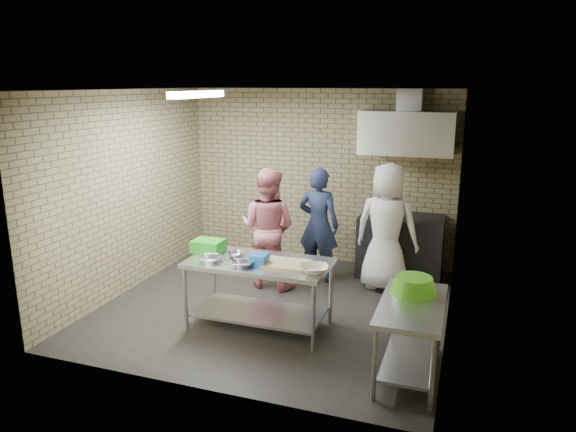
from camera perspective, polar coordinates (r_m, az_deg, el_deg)
The scene contains 25 objects.
floor at distance 6.86m, azimuth -1.35°, elevation -9.67°, with size 4.20×4.20×0.00m, color black.
ceiling at distance 6.28m, azimuth -1.50°, elevation 13.49°, with size 4.20×4.20×0.00m, color black.
back_wall at distance 8.30m, azimuth 3.41°, elevation 4.28°, with size 4.20×0.06×2.70m, color #90865A.
front_wall at distance 4.68m, azimuth -10.02°, elevation -3.78°, with size 4.20×0.06×2.70m, color #90865A.
left_wall at distance 7.42m, azimuth -16.81°, elevation 2.50°, with size 0.06×4.00×2.70m, color #90865A.
right_wall at distance 6.05m, azimuth 17.56°, elevation -0.12°, with size 0.06×4.00×2.70m, color #90865A.
prep_table at distance 6.17m, azimuth -3.16°, elevation -8.45°, with size 1.62×0.81×0.81m, color silver.
side_counter at distance 5.36m, azimuth 13.07°, elevation -12.81°, with size 0.60×1.20×0.75m, color silver.
stove at distance 7.93m, azimuth 12.07°, elevation -3.20°, with size 1.20×0.70×0.90m, color black.
range_hood at distance 7.66m, azimuth 12.76°, elevation 8.78°, with size 1.30×0.60×0.60m, color silver.
hood_duct at distance 7.78m, azimuth 13.08°, elevation 12.17°, with size 0.35×0.30×0.30m, color #A5A8AD.
wall_shelf at distance 7.83m, azimuth 15.05°, elevation 7.44°, with size 0.80×0.20×0.04m, color #3F2B19.
fluorescent_fixture at distance 6.69m, azimuth -9.75°, elevation 12.83°, with size 0.10×1.25×0.08m, color white.
green_crate at distance 6.39m, azimuth -8.64°, elevation -3.22°, with size 0.36×0.27×0.14m, color green.
blue_tub at distance 5.90m, azimuth -3.13°, elevation -4.70°, with size 0.18×0.18×0.12m, color blue.
cutting_board at distance 5.88m, azimuth -0.11°, elevation -5.19°, with size 0.50×0.38×0.03m, color #D5B47B.
mixing_bowl_a at distance 6.04m, azimuth -8.34°, elevation -4.64°, with size 0.25×0.25×0.06m, color silver.
mixing_bowl_b at distance 6.17m, azimuth -5.62°, elevation -4.16°, with size 0.19×0.19×0.06m, color #B7B9BE.
mixing_bowl_c at distance 5.86m, azimuth -4.94°, elevation -5.17°, with size 0.23×0.23×0.06m, color #B8BABF.
ceramic_bowl at distance 5.66m, azimuth 2.82°, elevation -5.75°, with size 0.31×0.31×0.08m, color beige.
green_basin at distance 5.41m, azimuth 13.42°, elevation -7.27°, with size 0.46×0.46×0.17m, color #59C626, non-canonical shape.
bottle_red at distance 7.84m, azimuth 13.26°, elevation 8.36°, with size 0.07×0.07×0.18m, color #B22619.
man_navy at distance 7.50m, azimuth 3.32°, elevation -0.94°, with size 0.60×0.39×1.64m, color #161F38.
woman_pink at distance 7.27m, azimuth -2.19°, elevation -1.32°, with size 0.81×0.63×1.67m, color #CC6C7E.
woman_white at distance 7.26m, azimuth 10.61°, elevation -1.21°, with size 0.86×0.56×1.76m, color silver.
Camera 1 is at (2.20, -5.88, 2.78)m, focal length 32.90 mm.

